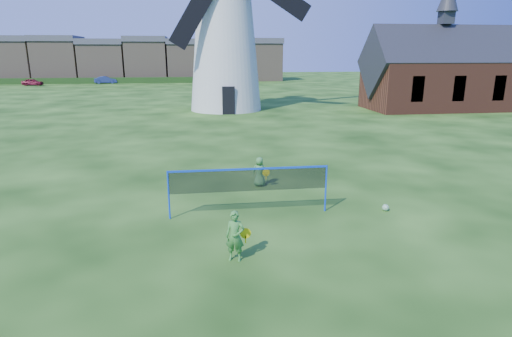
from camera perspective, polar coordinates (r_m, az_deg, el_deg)
The scene contains 11 objects.
ground at distance 13.28m, azimuth -0.57°, elevation -6.85°, with size 220.00×220.00×0.00m, color black.
windmill at distance 39.26m, azimuth -4.21°, elevation 17.71°, with size 14.22×6.41×19.49m.
chapel at distance 43.14m, azimuth 23.54°, elevation 11.59°, with size 13.48×6.53×11.40m.
badminton_net at distance 13.27m, azimuth -0.93°, elevation -1.65°, with size 5.05×0.05×1.55m.
player_girl at distance 10.55m, azimuth -2.84°, elevation -9.10°, with size 0.69×0.44×1.29m.
player_boy at distance 16.38m, azimuth 0.49°, elevation -0.43°, with size 0.67×0.47×1.15m.
play_ball at distance 14.57m, azimuth 17.05°, elevation -5.05°, with size 0.22×0.22×0.22m, color green.
terraced_houses at distance 85.94m, azimuth -19.86°, elevation 13.65°, with size 66.86×8.40×8.22m.
hedge at distance 80.97m, azimuth -22.85°, elevation 10.84°, with size 62.00×0.80×1.00m, color #193814.
car_left at distance 79.22m, azimuth -27.88°, elevation 10.25°, with size 1.30×3.24×1.10m, color maroon.
car_right at distance 79.78m, azimuth -19.59°, elevation 11.18°, with size 1.32×3.77×1.24m, color navy.
Camera 1 is at (-1.54, -12.21, 4.98)m, focal length 29.69 mm.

